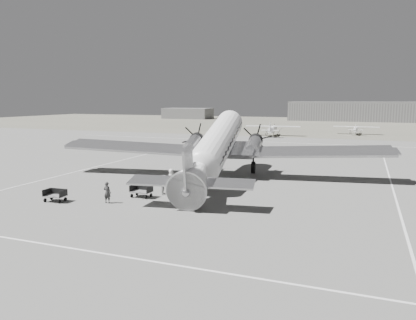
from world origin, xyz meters
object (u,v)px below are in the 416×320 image
Objects in this scene: shed_secondary at (188,113)px; passenger at (171,178)px; dc3_airliner at (216,148)px; ground_crew at (107,193)px; light_plane_left at (272,130)px; light_plane_right at (356,130)px; baggage_cart_near at (141,191)px; baggage_cart_far at (55,195)px; ramp_agent at (164,184)px; hangar_main at (352,111)px.

shed_secondary is 124.48m from passenger.
dc3_airliner reaches higher than ground_crew.
dc3_airliner reaches higher than passenger.
light_plane_left reaches higher than passenger.
ground_crew is (47.57, -120.78, -1.23)m from shed_secondary.
light_plane_right is 66.70m from baggage_cart_near.
light_plane_left reaches higher than baggage_cart_far.
shed_secondary is 127.13m from ramp_agent.
ramp_agent is at bearing -116.32° from dc3_airliner.
light_plane_left is 18.52m from light_plane_right.
baggage_cart_near is 4.17m from passenger.
light_plane_left is (46.95, -62.82, -0.84)m from shed_secondary.
baggage_cart_far is (-18.97, -68.68, -0.52)m from light_plane_right.
hangar_main is at bearing 91.93° from light_plane_right.
light_plane_left is 54.11m from ramp_agent.
light_plane_right reaches higher than baggage_cart_near.
dc3_airliner is at bearing -28.52° from ramp_agent.
ground_crew is (-12.43, -125.78, -2.53)m from hangar_main.
light_plane_left is at bearing -8.46° from ramp_agent.
light_plane_left is 57.97m from ground_crew.
dc3_airliner is (-7.94, -115.37, -0.25)m from hangar_main.
ground_crew reaches higher than baggage_cart_near.
light_plane_left is 7.21× the size of ground_crew.
light_plane_right reaches higher than passenger.
hangar_main is 3.77× the size of light_plane_left.
baggage_cart_near is 1.04× the size of baggage_cart_far.
baggage_cart_far is (-3.20, -58.98, -0.71)m from light_plane_left.
ramp_agent is (-9.87, -121.83, -2.53)m from hangar_main.
baggage_cart_far is at bearing -97.30° from hangar_main.
baggage_cart_far is 1.03× the size of ground_crew.
shed_secondary is at bearing 28.61° from passenger.
baggage_cart_near is (48.95, -118.37, -1.54)m from shed_secondary.
light_plane_right is at bearing -7.06° from passenger.
baggage_cart_near is at bearing -120.89° from dc3_airliner.
dc3_airliner is (52.06, -110.37, 1.05)m from shed_secondary.
baggage_cart_far is 9.45m from passenger.
dc3_airliner is at bearing -29.09° from passenger.
shed_secondary is 122.04m from dc3_airliner.
passenger is (1.85, 6.54, 0.01)m from ground_crew.
passenger is at bearing 3.41° from ramp_agent.
shed_secondary is 0.56× the size of dc3_airliner.
baggage_cart_near is at bearing -94.05° from light_plane_left.
dc3_airliner is at bearing -89.98° from light_plane_left.
ground_crew is at bearing -122.94° from dc3_airliner.
ramp_agent is (6.37, 4.97, 0.33)m from baggage_cart_far.
hangar_main is 4.50× the size of light_plane_right.
baggage_cart_near is (-13.78, -65.26, -0.50)m from light_plane_right.
baggage_cart_far is at bearing 116.12° from ramp_agent.
ramp_agent is at bearing -66.78° from shed_secondary.
light_plane_left is 51.49m from passenger.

